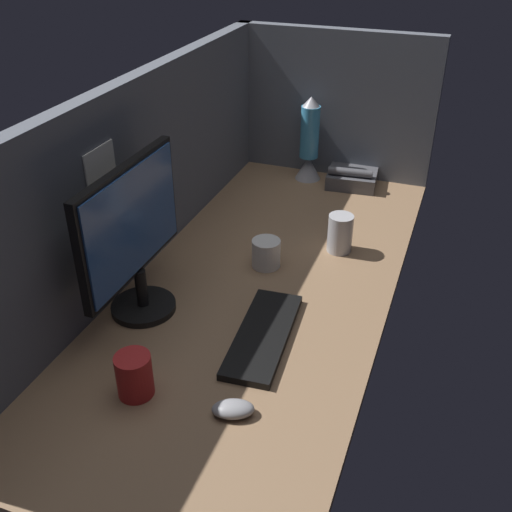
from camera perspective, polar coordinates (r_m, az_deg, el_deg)
The scene contains 11 objects.
ground_plane at distance 179.50cm, azimuth 0.08°, elevation -2.65°, with size 180.00×80.00×3.00cm, color #8C6B4C.
cubicle_wall_back at distance 179.78cm, azimuth -11.30°, elevation 7.69°, with size 180.00×5.50×56.96cm.
cubicle_wall_side at distance 243.13cm, azimuth 7.48°, elevation 14.32°, with size 5.00×80.00×56.96cm, color #565B66.
monitor at distance 156.80cm, azimuth -11.80°, elevation 2.08°, with size 44.47×18.00×42.98cm.
keyboard at distance 155.85cm, azimuth 0.70°, elevation -7.60°, with size 37.00×13.00×2.00cm, color black.
mouse at distance 135.72cm, azimuth -2.23°, elevation -14.51°, with size 5.60×9.60×3.40cm, color #99999E.
mug_ceramic_white at distance 183.10cm, azimuth 0.86°, elevation 0.32°, with size 12.17×8.90×8.96cm.
mug_red_plastic at distance 140.66cm, azimuth -11.64°, elevation -11.19°, with size 8.44×8.44×10.83cm.
mug_steel at distance 191.84cm, azimuth 8.10°, elevation 2.18°, with size 8.01×8.01×12.64cm.
lava_lamp at distance 239.67cm, azimuth 5.14°, elevation 10.56°, with size 10.27×10.27×33.62cm.
desk_phone at distance 239.77cm, azimuth 9.23°, elevation 7.46°, with size 18.70×20.51×8.80cm.
Camera 1 is at (-139.32, -51.40, 99.34)cm, focal length 41.52 mm.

